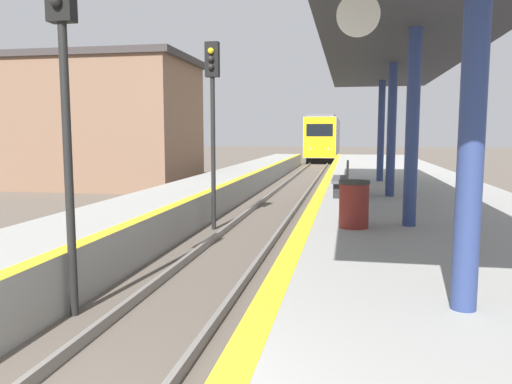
{
  "coord_description": "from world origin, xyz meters",
  "views": [
    {
      "loc": [
        2.43,
        -2.12,
        2.58
      ],
      "look_at": [
        -1.33,
        18.16,
        0.18
      ],
      "focal_mm": 35.0,
      "sensor_mm": 36.0,
      "label": 1
    }
  ],
  "objects_px": {
    "signal_near": "(64,70)",
    "trash_bin": "(354,204)",
    "signal_mid": "(213,101)",
    "bench": "(343,177)",
    "train": "(324,138)"
  },
  "relations": [
    {
      "from": "signal_near",
      "to": "bench",
      "type": "relative_size",
      "value": 2.5
    },
    {
      "from": "signal_mid",
      "to": "trash_bin",
      "type": "distance_m",
      "value": 5.71
    },
    {
      "from": "trash_bin",
      "to": "bench",
      "type": "height_order",
      "value": "bench"
    },
    {
      "from": "signal_near",
      "to": "trash_bin",
      "type": "height_order",
      "value": "signal_near"
    },
    {
      "from": "signal_near",
      "to": "signal_mid",
      "type": "relative_size",
      "value": 1.0
    },
    {
      "from": "signal_mid",
      "to": "trash_bin",
      "type": "xyz_separation_m",
      "value": [
        3.68,
        -3.82,
        -2.12
      ]
    },
    {
      "from": "train",
      "to": "trash_bin",
      "type": "xyz_separation_m",
      "value": [
        2.55,
        -41.42,
        -0.85
      ]
    },
    {
      "from": "signal_mid",
      "to": "bench",
      "type": "bearing_deg",
      "value": 17.32
    },
    {
      "from": "signal_near",
      "to": "signal_mid",
      "type": "bearing_deg",
      "value": 87.83
    },
    {
      "from": "signal_near",
      "to": "bench",
      "type": "height_order",
      "value": "signal_near"
    },
    {
      "from": "signal_near",
      "to": "trash_bin",
      "type": "xyz_separation_m",
      "value": [
        3.93,
        2.81,
        -2.12
      ]
    },
    {
      "from": "trash_bin",
      "to": "signal_mid",
      "type": "bearing_deg",
      "value": 133.95
    },
    {
      "from": "signal_mid",
      "to": "bench",
      "type": "distance_m",
      "value": 4.14
    },
    {
      "from": "signal_mid",
      "to": "trash_bin",
      "type": "height_order",
      "value": "signal_mid"
    },
    {
      "from": "train",
      "to": "signal_near",
      "type": "xyz_separation_m",
      "value": [
        -1.38,
        -44.23,
        1.27
      ]
    }
  ]
}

